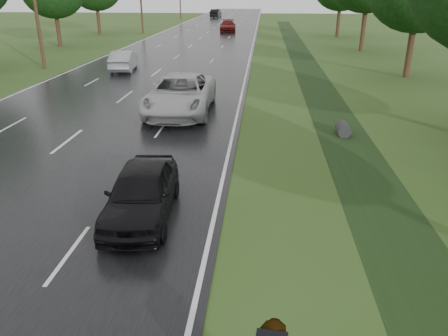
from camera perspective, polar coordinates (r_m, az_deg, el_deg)
road at (r=54.36m, az=-3.56°, el=16.18°), size 14.00×180.00×0.04m
edge_stripe_east at (r=53.79m, az=3.87°, el=16.13°), size 0.12×180.00×0.01m
edge_stripe_west at (r=55.75m, az=-10.72°, el=16.03°), size 0.12×180.00×0.01m
center_line at (r=54.36m, az=-3.56°, el=16.21°), size 0.12×180.00×0.01m
drainage_ditch at (r=28.01m, az=12.38°, el=9.85°), size 2.20×120.00×0.56m
white_pickup at (r=22.30m, az=-5.73°, el=9.56°), size 3.16×6.70×1.85m
dark_sedan at (r=12.06m, az=-10.73°, el=-3.11°), size 1.98×4.36×1.45m
silver_sedan at (r=35.14m, az=-12.95°, el=13.52°), size 2.10×4.66×1.49m
far_car_red at (r=66.52m, az=0.51°, el=18.07°), size 2.60×5.69×1.61m
far_car_dark at (r=100.18m, az=-1.09°, el=19.55°), size 2.07×5.24×1.70m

